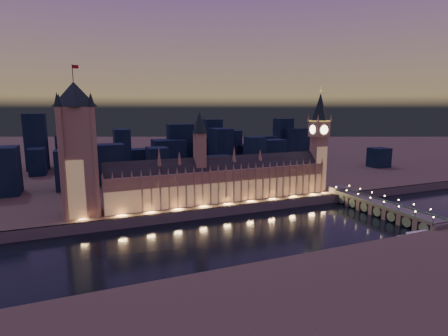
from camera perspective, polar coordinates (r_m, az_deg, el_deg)
name	(u,v)px	position (r m, az deg, el deg)	size (l,w,h in m)	color
ground_plane	(246,231)	(259.43, 3.61, -10.30)	(2000.00, 2000.00, 0.00)	black
north_bank	(138,149)	(751.68, -13.85, 2.99)	(2000.00, 960.00, 8.00)	brown
embankment_wall	(225,211)	(293.71, 0.13, -7.05)	(2000.00, 2.50, 8.00)	#524B50
palace_of_westminster	(221,180)	(308.56, -0.52, -1.94)	(202.00, 22.14, 78.00)	#9A6C5C
victoria_tower	(78,143)	(282.35, -22.79, 3.79)	(31.68, 31.68, 111.81)	#9A6C5C
elizabeth_tower	(319,133)	(354.45, 15.25, 5.47)	(18.00, 18.00, 101.69)	#9A6C5C
westminster_bridge	(377,207)	(324.81, 23.75, -5.88)	(16.86, 113.00, 15.90)	#524B50
river_boat	(423,236)	(282.34, 29.76, -9.60)	(46.37, 14.06, 4.50)	#524B50
city_backdrop	(187,151)	(488.36, -6.03, 2.80)	(482.27, 215.63, 73.69)	black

